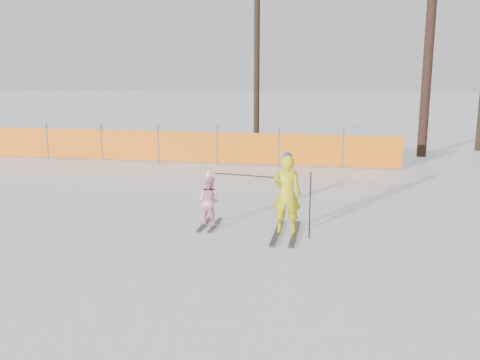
% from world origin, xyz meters
% --- Properties ---
extents(ground, '(120.00, 120.00, 0.00)m').
position_xyz_m(ground, '(0.00, 0.00, 0.00)').
color(ground, white).
rests_on(ground, ground).
extents(adult, '(0.55, 1.61, 1.57)m').
position_xyz_m(adult, '(0.90, 0.43, 0.77)').
color(adult, black).
rests_on(adult, ground).
extents(child, '(0.58, 1.01, 1.16)m').
position_xyz_m(child, '(-0.66, 0.71, 0.53)').
color(child, black).
rests_on(child, ground).
extents(ski_poles, '(1.90, 0.48, 1.26)m').
position_xyz_m(ski_poles, '(0.72, 0.41, 0.86)').
color(ski_poles, black).
rests_on(ski_poles, ground).
extents(safety_fence, '(15.84, 0.06, 1.25)m').
position_xyz_m(safety_fence, '(-4.22, 7.46, 0.56)').
color(safety_fence, '#595960').
rests_on(safety_fence, ground).
extents(tree_trunks, '(8.81, 2.35, 6.94)m').
position_xyz_m(tree_trunks, '(3.54, 11.25, 3.19)').
color(tree_trunks, black).
rests_on(tree_trunks, ground).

